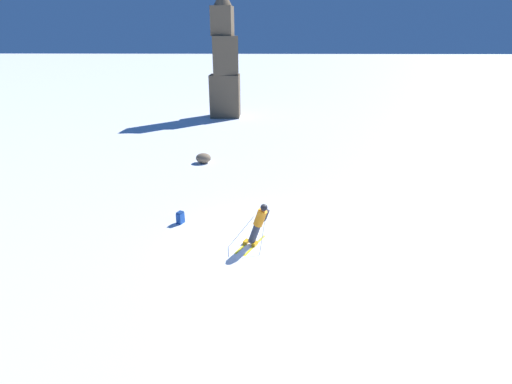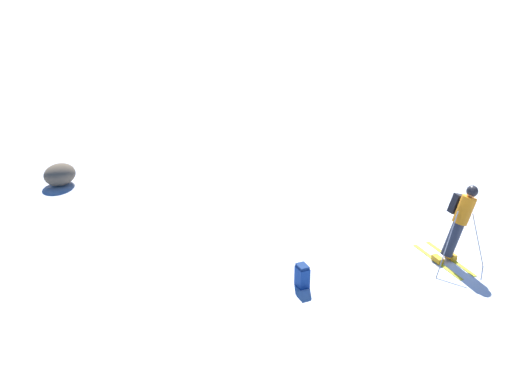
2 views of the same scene
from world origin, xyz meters
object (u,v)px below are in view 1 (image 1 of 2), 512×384
(rock_pillar, at_px, (225,66))
(spare_backpack, at_px, (180,218))
(skier, at_px, (259,222))
(exposed_boulder_1, at_px, (203,158))

(rock_pillar, bearing_deg, spare_backpack, -88.98)
(rock_pillar, distance_m, spare_backpack, 23.03)
(skier, xyz_separation_m, spare_backpack, (-3.24, 1.81, -0.72))
(skier, xyz_separation_m, exposed_boulder_1, (-3.55, 10.02, -0.67))
(skier, height_order, exposed_boulder_1, skier)
(skier, distance_m, exposed_boulder_1, 10.65)
(skier, distance_m, spare_backpack, 3.78)
(skier, xyz_separation_m, rock_pillar, (-3.64, 24.43, 3.58))
(skier, bearing_deg, exposed_boulder_1, 133.69)
(rock_pillar, xyz_separation_m, exposed_boulder_1, (0.09, -14.41, -4.25))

